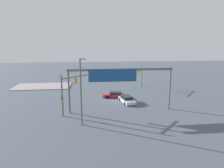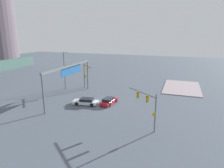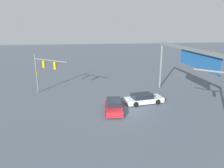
% 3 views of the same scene
% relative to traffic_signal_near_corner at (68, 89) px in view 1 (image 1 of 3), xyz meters
% --- Properties ---
extents(ground_plane, '(173.24, 173.24, 0.00)m').
position_rel_traffic_signal_near_corner_xyz_m(ground_plane, '(-8.13, -8.05, -3.99)').
color(ground_plane, '#4E5864').
extents(sidewalk_corner, '(13.75, 8.40, 0.15)m').
position_rel_traffic_signal_near_corner_xyz_m(sidewalk_corner, '(8.27, -21.78, -3.92)').
color(sidewalk_corner, '#A18F95').
rests_on(sidewalk_corner, ground).
extents(traffic_signal_near_corner, '(4.19, 3.86, 6.14)m').
position_rel_traffic_signal_near_corner_xyz_m(traffic_signal_near_corner, '(0.00, 0.00, 0.00)').
color(traffic_signal_near_corner, '#65615E').
rests_on(traffic_signal_near_corner, ground).
extents(traffic_signal_opposite_side, '(4.14, 4.62, 5.32)m').
position_rel_traffic_signal_near_corner_xyz_m(traffic_signal_opposite_side, '(-15.47, -17.20, -0.32)').
color(traffic_signal_opposite_side, slate).
rests_on(traffic_signal_opposite_side, ground).
extents(streetlamp_curved_arm, '(0.92, 2.09, 8.75)m').
position_rel_traffic_signal_near_corner_xyz_m(streetlamp_curved_arm, '(-2.15, 4.22, 1.00)').
color(streetlamp_curved_arm, '#596262').
rests_on(streetlamp_curved_arm, ground).
extents(overhead_sign_gantry, '(16.42, 0.43, 6.84)m').
position_rel_traffic_signal_near_corner_xyz_m(overhead_sign_gantry, '(-7.78, -0.49, 1.59)').
color(overhead_sign_gantry, slate).
rests_on(overhead_sign_gantry, ground).
extents(sedan_car_approaching, '(4.57, 2.27, 1.21)m').
position_rel_traffic_signal_near_corner_xyz_m(sedan_car_approaching, '(-8.30, -8.91, -3.42)').
color(sedan_car_approaching, red).
rests_on(sedan_car_approaching, ground).
extents(sedan_car_waiting_far, '(2.49, 4.84, 1.21)m').
position_rel_traffic_signal_near_corner_xyz_m(sedan_car_waiting_far, '(-10.03, -5.01, -3.42)').
color(sedan_car_waiting_far, silver).
rests_on(sedan_car_waiting_far, ground).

